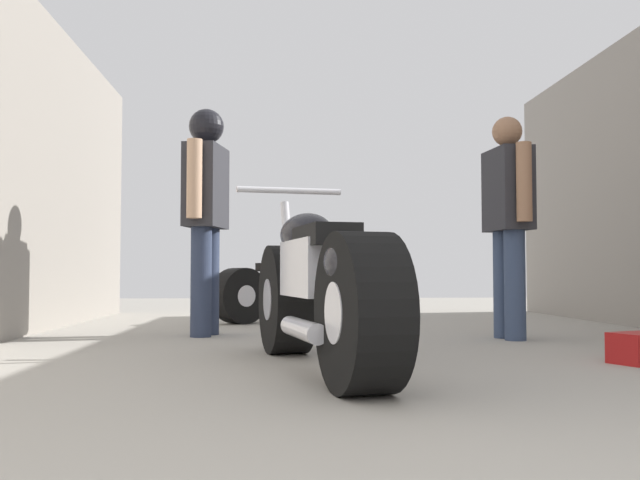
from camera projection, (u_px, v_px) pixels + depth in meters
ground_plane at (377, 349)px, 4.51m from camera, size 18.74×18.74×0.00m
motorcycle_maroon_cruiser at (318, 288)px, 3.49m from camera, size 0.75×2.14×1.00m
motorcycle_black_naked at (286, 288)px, 7.16m from camera, size 1.52×1.27×0.82m
mechanic_in_blue at (508, 213)px, 5.21m from camera, size 0.28×0.67×1.66m
mechanic_with_helmet at (206, 199)px, 5.49m from camera, size 0.34×0.70×1.78m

